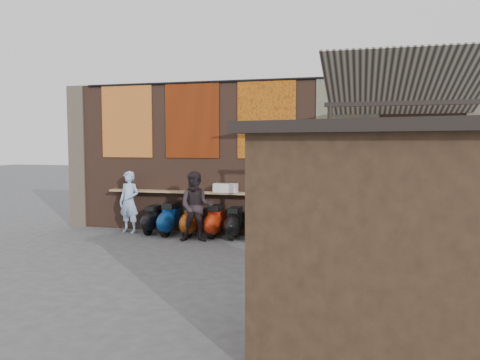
# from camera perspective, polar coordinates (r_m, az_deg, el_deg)

# --- Properties ---
(ground) EXTENTS (70.00, 70.00, 0.00)m
(ground) POSITION_cam_1_polar(r_m,az_deg,el_deg) (9.88, -1.53, -9.49)
(ground) COLOR #474749
(ground) RESTS_ON ground
(brick_wall) EXTENTS (10.00, 0.40, 4.00)m
(brick_wall) POSITION_cam_1_polar(r_m,az_deg,el_deg) (12.21, 2.01, 2.68)
(brick_wall) COLOR brown
(brick_wall) RESTS_ON ground
(pier_left) EXTENTS (0.50, 0.50, 4.00)m
(pier_left) POSITION_cam_1_polar(r_m,az_deg,el_deg) (14.28, -18.81, 2.71)
(pier_left) COLOR #4C4238
(pier_left) RESTS_ON ground
(pier_right) EXTENTS (0.50, 0.50, 4.00)m
(pier_right) POSITION_cam_1_polar(r_m,az_deg,el_deg) (12.17, 26.66, 2.20)
(pier_right) COLOR #4C4238
(pier_right) RESTS_ON ground
(eating_counter) EXTENTS (8.00, 0.32, 0.05)m
(eating_counter) POSITION_cam_1_polar(r_m,az_deg,el_deg) (11.91, 1.61, -1.71)
(eating_counter) COLOR #9E7A51
(eating_counter) RESTS_ON brick_wall
(shelf_box) EXTENTS (0.60, 0.31, 0.23)m
(shelf_box) POSITION_cam_1_polar(r_m,az_deg,el_deg) (12.05, -1.78, -0.97)
(shelf_box) COLOR white
(shelf_box) RESTS_ON eating_counter
(tapestry_redgold) EXTENTS (1.50, 0.02, 2.00)m
(tapestry_redgold) POSITION_cam_1_polar(r_m,az_deg,el_deg) (13.28, -13.65, 7.02)
(tapestry_redgold) COLOR maroon
(tapestry_redgold) RESTS_ON brick_wall
(tapestry_sun) EXTENTS (1.50, 0.02, 2.00)m
(tapestry_sun) POSITION_cam_1_polar(r_m,az_deg,el_deg) (12.49, -5.89, 7.29)
(tapestry_sun) COLOR #BC3B0B
(tapestry_sun) RESTS_ON brick_wall
(tapestry_orange) EXTENTS (1.50, 0.02, 2.00)m
(tapestry_orange) POSITION_cam_1_polar(r_m,az_deg,el_deg) (11.94, 3.21, 7.44)
(tapestry_orange) COLOR #BC6617
(tapestry_orange) RESTS_ON brick_wall
(tapestry_multi) EXTENTS (1.50, 0.02, 2.00)m
(tapestry_multi) POSITION_cam_1_polar(r_m,az_deg,el_deg) (11.70, 12.92, 7.39)
(tapestry_multi) COLOR #225B7D
(tapestry_multi) RESTS_ON brick_wall
(hang_rail) EXTENTS (9.50, 0.06, 0.06)m
(hang_rail) POSITION_cam_1_polar(r_m,az_deg,el_deg) (12.08, 1.79, 12.07)
(hang_rail) COLOR black
(hang_rail) RESTS_ON brick_wall
(scooter_stool_0) EXTENTS (0.35, 0.77, 0.73)m
(scooter_stool_0) POSITION_cam_1_polar(r_m,az_deg,el_deg) (12.63, -10.67, -4.79)
(scooter_stool_0) COLOR black
(scooter_stool_0) RESTS_ON ground
(scooter_stool_1) EXTENTS (0.40, 0.88, 0.84)m
(scooter_stool_1) POSITION_cam_1_polar(r_m,az_deg,el_deg) (12.34, -8.57, -4.73)
(scooter_stool_1) COLOR navy
(scooter_stool_1) RESTS_ON ground
(scooter_stool_2) EXTENTS (0.39, 0.87, 0.82)m
(scooter_stool_2) POSITION_cam_1_polar(r_m,az_deg,el_deg) (12.12, -5.93, -4.90)
(scooter_stool_2) COLOR #96400D
(scooter_stool_2) RESTS_ON ground
(scooter_stool_3) EXTENTS (0.38, 0.85, 0.80)m
(scooter_stool_3) POSITION_cam_1_polar(r_m,az_deg,el_deg) (11.98, -3.06, -5.05)
(scooter_stool_3) COLOR #B8280E
(scooter_stool_3) RESTS_ON ground
(scooter_stool_4) EXTENTS (0.37, 0.82, 0.78)m
(scooter_stool_4) POSITION_cam_1_polar(r_m,az_deg,el_deg) (11.77, -0.70, -5.28)
(scooter_stool_4) COLOR black
(scooter_stool_4) RESTS_ON ground
(scooter_stool_5) EXTENTS (0.38, 0.84, 0.80)m
(scooter_stool_5) POSITION_cam_1_polar(r_m,az_deg,el_deg) (11.65, 2.29, -5.33)
(scooter_stool_5) COLOR #0E491B
(scooter_stool_5) RESTS_ON ground
(scooter_stool_6) EXTENTS (0.34, 0.75, 0.71)m
(scooter_stool_6) POSITION_cam_1_polar(r_m,az_deg,el_deg) (11.50, 5.00, -5.70)
(scooter_stool_6) COLOR #241750
(scooter_stool_6) RESTS_ON ground
(scooter_stool_7) EXTENTS (0.37, 0.81, 0.77)m
(scooter_stool_7) POSITION_cam_1_polar(r_m,az_deg,el_deg) (11.44, 8.30, -5.63)
(scooter_stool_7) COLOR navy
(scooter_stool_7) RESTS_ON ground
(scooter_stool_8) EXTENTS (0.32, 0.71, 0.68)m
(scooter_stool_8) POSITION_cam_1_polar(r_m,az_deg,el_deg) (11.42, 11.18, -5.92)
(scooter_stool_8) COLOR #0C582A
(scooter_stool_8) RESTS_ON ground
(diner_left) EXTENTS (0.67, 0.51, 1.65)m
(diner_left) POSITION_cam_1_polar(r_m,az_deg,el_deg) (12.81, -13.36, -2.63)
(diner_left) COLOR #A1BFEA
(diner_left) RESTS_ON ground
(diner_right) EXTENTS (0.96, 0.83, 1.71)m
(diner_right) POSITION_cam_1_polar(r_m,az_deg,el_deg) (11.40, -5.37, -3.26)
(diner_right) COLOR black
(diner_right) RESTS_ON ground
(shopper_navy) EXTENTS (0.98, 0.87, 1.60)m
(shopper_navy) POSITION_cam_1_polar(r_m,az_deg,el_deg) (9.64, 22.76, -5.34)
(shopper_navy) COLOR black
(shopper_navy) RESTS_ON ground
(shopper_grey) EXTENTS (1.27, 0.89, 1.79)m
(shopper_grey) POSITION_cam_1_polar(r_m,az_deg,el_deg) (8.27, 16.10, -6.10)
(shopper_grey) COLOR slate
(shopper_grey) RESTS_ON ground
(shopper_tan) EXTENTS (0.86, 0.81, 1.48)m
(shopper_tan) POSITION_cam_1_polar(r_m,az_deg,el_deg) (9.64, 19.44, -5.60)
(shopper_tan) COLOR #948B5E
(shopper_tan) RESTS_ON ground
(market_stall) EXTENTS (2.62, 2.19, 2.49)m
(market_stall) POSITION_cam_1_polar(r_m,az_deg,el_deg) (5.34, 16.14, -8.06)
(market_stall) COLOR black
(market_stall) RESTS_ON ground
(stall_roof) EXTENTS (2.95, 2.50, 0.12)m
(stall_roof) POSITION_cam_1_polar(r_m,az_deg,el_deg) (5.22, 16.46, 6.09)
(stall_roof) COLOR black
(stall_roof) RESTS_ON market_stall
(stall_sign) EXTENTS (1.18, 0.30, 0.50)m
(stall_sign) POSITION_cam_1_polar(r_m,az_deg,el_deg) (6.12, 17.89, -1.19)
(stall_sign) COLOR gold
(stall_sign) RESTS_ON market_stall
(stall_shelf) EXTENTS (1.89, 0.52, 0.06)m
(stall_shelf) POSITION_cam_1_polar(r_m,az_deg,el_deg) (6.27, 17.69, -9.37)
(stall_shelf) COLOR #473321
(stall_shelf) RESTS_ON market_stall
(awning_canvas) EXTENTS (3.20, 3.28, 0.97)m
(awning_canvas) POSITION_cam_1_polar(r_m,az_deg,el_deg) (10.20, 19.56, 10.78)
(awning_canvas) COLOR beige
(awning_canvas) RESTS_ON brick_wall
(awning_ledger) EXTENTS (3.30, 0.08, 0.12)m
(awning_ledger) POSITION_cam_1_polar(r_m,az_deg,el_deg) (11.82, 18.96, 11.85)
(awning_ledger) COLOR #33261C
(awning_ledger) RESTS_ON brick_wall
(awning_header) EXTENTS (3.00, 0.08, 0.08)m
(awning_header) POSITION_cam_1_polar(r_m,az_deg,el_deg) (8.67, 20.31, 8.79)
(awning_header) COLOR black
(awning_header) RESTS_ON awning_post_left
(awning_post_left) EXTENTS (0.09, 0.09, 3.10)m
(awning_post_left) POSITION_cam_1_polar(r_m,az_deg,el_deg) (8.66, 10.77, -1.14)
(awning_post_left) COLOR black
(awning_post_left) RESTS_ON ground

